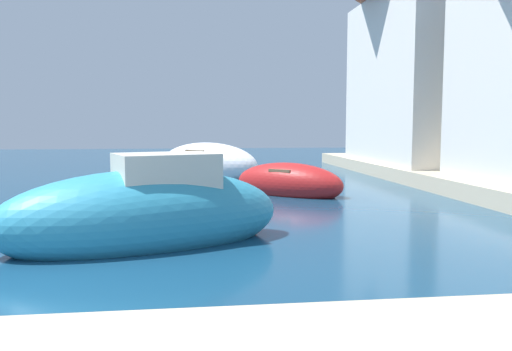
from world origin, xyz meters
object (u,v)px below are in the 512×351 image
Objects in this scene: moored_boat_3 at (288,183)px; waterfront_building_annex at (440,66)px; moored_boat_5 at (208,164)px; moored_boat_2 at (146,215)px.

waterfront_building_annex reaches higher than moored_boat_3.
moored_boat_5 is at bearing 152.28° from moored_boat_3.
moored_boat_3 is 0.72× the size of moored_boat_5.
moored_boat_3 is at bearing -24.00° from moored_boat_5.
moored_boat_3 is at bearing -143.16° from waterfront_building_annex.
moored_boat_5 is 10.36m from waterfront_building_annex.
waterfront_building_annex reaches higher than moored_boat_2.
moored_boat_2 is 16.59m from waterfront_building_annex.
moored_boat_2 is at bearing -51.22° from moored_boat_5.
moored_boat_5 is at bearing -116.01° from moored_boat_2.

